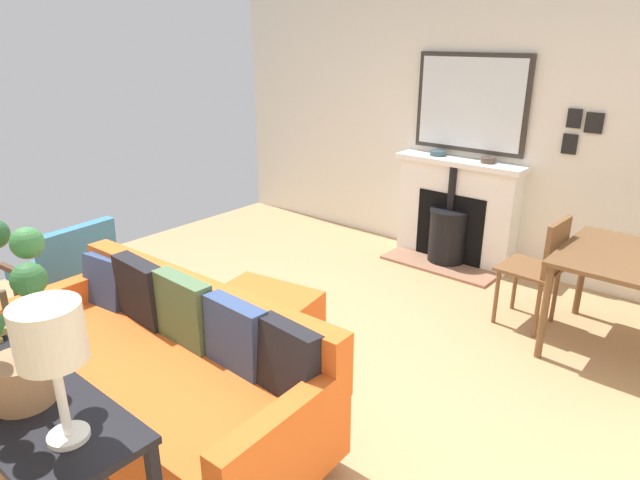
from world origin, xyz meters
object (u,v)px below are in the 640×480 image
object	(u,v)px
dining_table	(629,270)
mantel_bowl_far	(488,160)
sofa	(162,370)
dining_chair_near_fireplace	(541,264)
ottoman	(264,314)
fireplace	(454,217)
table_lamp_far_end	(50,339)
mantel_bowl_near	(438,153)
armchair_accent	(68,265)

from	to	relation	value
dining_table	mantel_bowl_far	bearing A→B (deg)	-120.53
sofa	dining_chair_near_fireplace	bearing A→B (deg)	154.39
dining_chair_near_fireplace	ottoman	bearing A→B (deg)	-42.47
fireplace	table_lamp_far_end	distance (m)	4.20
mantel_bowl_near	table_lamp_far_end	size ratio (longest dim) A/B	0.29
ottoman	dining_chair_near_fireplace	world-z (taller)	dining_chair_near_fireplace
sofa	ottoman	bearing A→B (deg)	-168.79
ottoman	dining_chair_near_fireplace	distance (m)	2.06
mantel_bowl_near	sofa	world-z (taller)	mantel_bowl_near
armchair_accent	dining_table	bearing A→B (deg)	123.41
ottoman	mantel_bowl_near	bearing A→B (deg)	179.45
mantel_bowl_near	table_lamp_far_end	xyz separation A→B (m)	(4.13, 0.87, 0.15)
mantel_bowl_far	table_lamp_far_end	xyz separation A→B (m)	(4.13, 0.36, 0.15)
fireplace	mantel_bowl_far	size ratio (longest dim) A/B	9.66
mantel_bowl_far	sofa	distance (m)	3.40
mantel_bowl_far	table_lamp_far_end	bearing A→B (deg)	5.04
mantel_bowl_near	dining_table	bearing A→B (deg)	66.55
dining_chair_near_fireplace	table_lamp_far_end	bearing A→B (deg)	-8.39
dining_table	ottoman	bearing A→B (deg)	-52.12
mantel_bowl_far	dining_table	size ratio (longest dim) A/B	0.14
fireplace	armchair_accent	bearing A→B (deg)	-29.01
mantel_bowl_far	ottoman	bearing A→B (deg)	-12.75
mantel_bowl_near	dining_chair_near_fireplace	distance (m)	1.68
table_lamp_far_end	dining_chair_near_fireplace	bearing A→B (deg)	171.61
mantel_bowl_far	dining_chair_near_fireplace	xyz separation A→B (m)	(0.84, 0.85, -0.52)
fireplace	dining_chair_near_fireplace	bearing A→B (deg)	54.23
mantel_bowl_far	dining_chair_near_fireplace	distance (m)	1.30
sofa	armchair_accent	distance (m)	1.61
fireplace	sofa	distance (m)	3.28
fireplace	dining_table	xyz separation A→B (m)	(0.80, 1.68, 0.18)
fireplace	mantel_bowl_far	bearing A→B (deg)	98.51
fireplace	mantel_bowl_near	world-z (taller)	mantel_bowl_near
ottoman	dining_table	bearing A→B (deg)	127.88
armchair_accent	mantel_bowl_far	bearing A→B (deg)	147.65
mantel_bowl_near	sofa	size ratio (longest dim) A/B	0.07
mantel_bowl_far	table_lamp_far_end	distance (m)	4.15
armchair_accent	mantel_bowl_near	bearing A→B (deg)	155.03
mantel_bowl_near	ottoman	world-z (taller)	mantel_bowl_near
sofa	fireplace	bearing A→B (deg)	178.64
mantel_bowl_near	sofa	xyz separation A→B (m)	(3.32, 0.17, -0.68)
sofa	armchair_accent	world-z (taller)	sofa
table_lamp_far_end	fireplace	bearing A→B (deg)	-171.31
armchair_accent	dining_table	size ratio (longest dim) A/B	0.85
fireplace	table_lamp_far_end	xyz separation A→B (m)	(4.09, 0.63, 0.74)
dining_table	dining_chair_near_fireplace	xyz separation A→B (m)	(0.00, -0.56, -0.11)
ottoman	table_lamp_far_end	distance (m)	2.21
mantel_bowl_far	armchair_accent	bearing A→B (deg)	-32.35
ottoman	dining_table	xyz separation A→B (m)	(-1.51, 1.95, 0.38)
table_lamp_far_end	dining_table	xyz separation A→B (m)	(-3.30, 1.05, -0.56)
mantel_bowl_near	mantel_bowl_far	xyz separation A→B (m)	(0.00, 0.51, 0.00)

